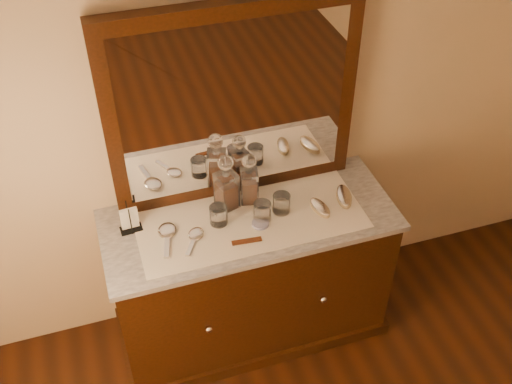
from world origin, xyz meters
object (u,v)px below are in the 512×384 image
(brush_far, at_px, (344,197))
(hand_mirror_outer, at_px, (167,233))
(hand_mirror_inner, at_px, (195,236))
(mirror_frame, at_px, (233,105))
(comb, at_px, (247,241))
(decanter_left, at_px, (227,187))
(dresser_cabinet, at_px, (250,278))
(decanter_right, at_px, (249,183))
(pin_dish, at_px, (260,224))
(napkin_rack, at_px, (130,220))
(brush_near, at_px, (320,208))

(brush_far, xyz_separation_m, hand_mirror_outer, (-0.89, 0.03, -0.01))
(hand_mirror_inner, bearing_deg, mirror_frame, 46.16)
(comb, distance_m, decanter_left, 0.29)
(dresser_cabinet, height_order, comb, comb)
(decanter_left, xyz_separation_m, decanter_right, (0.12, 0.01, -0.01))
(pin_dish, relative_size, brush_far, 0.46)
(napkin_rack, bearing_deg, hand_mirror_outer, -30.98)
(decanter_left, height_order, hand_mirror_inner, decanter_left)
(napkin_rack, distance_m, brush_far, 1.06)
(dresser_cabinet, height_order, decanter_right, decanter_right)
(dresser_cabinet, distance_m, brush_far, 0.68)
(mirror_frame, bearing_deg, napkin_rack, -165.37)
(dresser_cabinet, xyz_separation_m, napkin_rack, (-0.56, 0.10, 0.50))
(dresser_cabinet, relative_size, comb, 9.86)
(decanter_right, bearing_deg, hand_mirror_inner, -151.31)
(decanter_left, distance_m, brush_far, 0.59)
(decanter_right, xyz_separation_m, hand_mirror_inner, (-0.32, -0.18, -0.10))
(dresser_cabinet, relative_size, mirror_frame, 1.17)
(decanter_right, xyz_separation_m, brush_near, (0.31, -0.19, -0.09))
(decanter_left, relative_size, hand_mirror_outer, 1.32)
(decanter_left, bearing_deg, hand_mirror_inner, -140.75)
(napkin_rack, xyz_separation_m, brush_far, (1.05, -0.12, -0.04))
(decanter_right, distance_m, hand_mirror_inner, 0.38)
(decanter_left, xyz_separation_m, brush_far, (0.57, -0.14, -0.10))
(dresser_cabinet, relative_size, decanter_right, 4.94)
(pin_dish, height_order, brush_far, brush_far)
(brush_near, bearing_deg, napkin_rack, 169.96)
(brush_near, relative_size, hand_mirror_outer, 0.66)
(mirror_frame, xyz_separation_m, decanter_left, (-0.08, -0.13, -0.38))
(napkin_rack, bearing_deg, brush_near, -10.04)
(comb, distance_m, napkin_rack, 0.56)
(decanter_left, bearing_deg, brush_far, -13.76)
(hand_mirror_inner, bearing_deg, comb, -24.36)
(pin_dish, relative_size, hand_mirror_inner, 0.44)
(dresser_cabinet, distance_m, mirror_frame, 0.97)
(dresser_cabinet, bearing_deg, comb, -112.16)
(napkin_rack, height_order, hand_mirror_inner, napkin_rack)
(decanter_right, relative_size, hand_mirror_outer, 1.20)
(decanter_left, relative_size, brush_far, 1.77)
(napkin_rack, bearing_deg, dresser_cabinet, -9.92)
(comb, distance_m, hand_mirror_outer, 0.38)
(hand_mirror_outer, bearing_deg, comb, -24.65)
(dresser_cabinet, xyz_separation_m, pin_dish, (0.03, -0.07, 0.45))
(pin_dish, bearing_deg, decanter_left, 122.32)
(pin_dish, height_order, comb, pin_dish)
(pin_dish, xyz_separation_m, decanter_left, (-0.11, 0.18, 0.11))
(dresser_cabinet, height_order, napkin_rack, napkin_rack)
(brush_near, bearing_deg, hand_mirror_inner, 179.10)
(pin_dish, relative_size, decanter_right, 0.29)
(comb, xyz_separation_m, napkin_rack, (-0.50, 0.25, 0.05))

